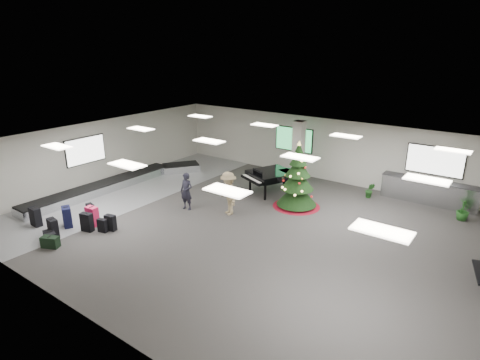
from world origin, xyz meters
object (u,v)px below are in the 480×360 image
Objects in this scene: baggage_carousel at (119,183)px; service_counter at (429,192)px; traveler_a at (186,191)px; potted_plant_right at (463,210)px; grand_piano at (270,175)px; christmas_tree at (297,185)px; potted_plant_left at (370,190)px; traveler_b at (228,193)px; pink_suitcase at (92,216)px.

service_counter reaches higher than baggage_carousel.
traveler_a is 11.30m from potted_plant_right.
christmas_tree is at bearing 1.73° from grand_piano.
service_counter reaches higher than potted_plant_right.
potted_plant_left reaches higher than baggage_carousel.
service_counter is 1.90m from potted_plant_right.
christmas_tree is 3.06m from traveler_b.
christmas_tree reaches higher than service_counter.
potted_plant_left is at bearing 52.19° from christmas_tree.
baggage_carousel is 12.04m from potted_plant_left.
potted_plant_left is (10.53, 5.85, 0.15)m from baggage_carousel.
traveler_a is at bearing -134.87° from potted_plant_left.
baggage_carousel is 11.01× the size of potted_plant_right.
grand_piano is at bearing 58.07° from pink_suitcase.
baggage_carousel is 15.45m from potted_plant_right.
service_counter is 2.48m from potted_plant_left.
pink_suitcase is 14.73m from potted_plant_right.
potted_plant_right is at bearing 25.24° from traveler_a.
potted_plant_left is 0.83× the size of potted_plant_right.
potted_plant_right is at bearing 21.37° from baggage_carousel.
christmas_tree is 3.34× the size of potted_plant_right.
potted_plant_right is at bearing -35.66° from service_counter.
traveler_a is 1.83× the size of potted_plant_right.
pink_suitcase is (-10.07, -10.17, -0.16)m from service_counter.
grand_piano is at bearing 116.53° from traveler_b.
christmas_tree is at bearing -156.42° from potted_plant_right.
traveler_a is 8.37m from potted_plant_left.
baggage_carousel is at bearing -160.31° from christmas_tree.
potted_plant_left is 3.86m from potted_plant_right.
potted_plant_right reaches higher than potted_plant_left.
baggage_carousel is 5.31× the size of traveler_b.
baggage_carousel is at bearing -126.23° from grand_piano.
service_counter is at bearing 49.06° from grand_piano.
baggage_carousel is at bearing -147.47° from traveler_b.
traveler_b is at bearing 14.93° from traveler_a.
potted_plant_right is (6.09, 2.66, -0.57)m from christmas_tree.
traveler_a is (-8.21, -6.80, 0.26)m from service_counter.
baggage_carousel is 14.50m from service_counter.
pink_suitcase is 3.87m from traveler_a.
grand_piano is at bearing -166.46° from potted_plant_right.
pink_suitcase is 0.49× the size of traveler_a.
christmas_tree is 4.02× the size of potted_plant_left.
potted_plant_left is (4.13, 5.28, -0.55)m from traveler_b.
traveler_b is (6.39, 0.57, 0.70)m from baggage_carousel.
potted_plant_right is (3.86, -0.22, 0.08)m from potted_plant_left.
grand_piano is at bearing 59.38° from traveler_a.
traveler_b reaches higher than grand_piano.
traveler_b is (-0.05, -3.14, 0.03)m from grand_piano.
service_counter is 5.54× the size of potted_plant_left.
christmas_tree reaches higher than potted_plant_left.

